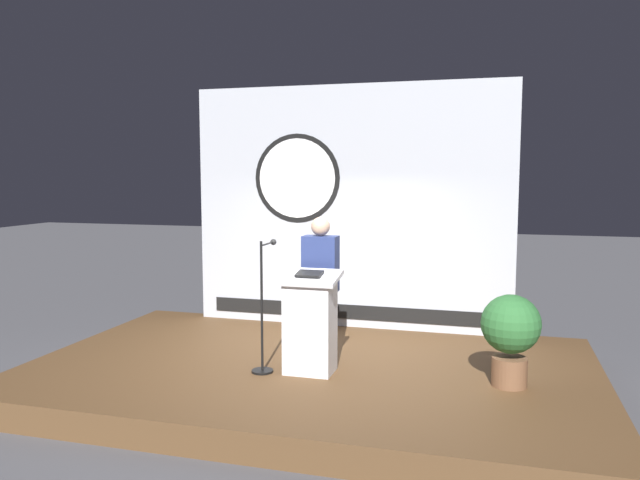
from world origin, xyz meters
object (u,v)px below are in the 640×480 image
Objects in this scene: potted_plant at (511,331)px; podium at (310,323)px; microphone_stand at (264,326)px; speaker_person at (320,287)px.

podium is at bearing -176.50° from potted_plant.
podium is 2.11m from potted_plant.
podium reaches higher than potted_plant.
podium is 0.78× the size of microphone_stand.
microphone_stand is 2.62m from potted_plant.
podium is 0.52m from microphone_stand.
microphone_stand reaches higher than podium.
speaker_person reaches higher than potted_plant.
speaker_person is 0.83m from microphone_stand.
podium is at bearing 10.80° from microphone_stand.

